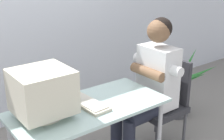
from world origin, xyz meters
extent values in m
cylinder|color=#B7B7BC|center=(0.56, -0.24, 0.34)|extent=(0.04, 0.04, 0.68)
cylinder|color=#B7B7BC|center=(0.56, 0.24, 0.34)|extent=(0.04, 0.04, 0.68)
cube|color=silver|center=(0.00, 0.00, 0.69)|extent=(1.25, 0.60, 0.03)
cylinder|color=beige|center=(-0.36, 0.04, 0.72)|extent=(0.25, 0.25, 0.02)
cylinder|color=beige|center=(-0.36, 0.04, 0.74)|extent=(0.06, 0.06, 0.03)
cube|color=beige|center=(-0.36, 0.04, 0.92)|extent=(0.39, 0.38, 0.31)
cube|color=black|center=(-0.16, 0.04, 0.92)|extent=(0.01, 0.32, 0.25)
cube|color=beige|center=(0.00, 0.02, 0.72)|extent=(0.19, 0.42, 0.02)
cube|color=beige|center=(0.00, 0.02, 0.73)|extent=(0.16, 0.38, 0.01)
cylinder|color=#4C4C51|center=(1.01, -0.16, 0.20)|extent=(0.03, 0.03, 0.39)
cylinder|color=#4C4C51|center=(0.62, 0.23, 0.20)|extent=(0.03, 0.03, 0.39)
cylinder|color=#4C4C51|center=(1.01, 0.23, 0.20)|extent=(0.03, 0.03, 0.39)
cube|color=#2D2D33|center=(0.82, 0.04, 0.42)|extent=(0.45, 0.45, 0.06)
cube|color=#2D2D33|center=(1.02, 0.04, 0.68)|extent=(0.04, 0.40, 0.44)
cube|color=silver|center=(0.80, 0.04, 0.76)|extent=(0.22, 0.37, 0.58)
sphere|color=brown|center=(0.78, 0.04, 1.19)|extent=(0.21, 0.21, 0.21)
sphere|color=black|center=(0.81, 0.04, 1.21)|extent=(0.20, 0.20, 0.20)
cylinder|color=#262838|center=(0.59, -0.05, 0.47)|extent=(0.42, 0.14, 0.14)
cylinder|color=#262838|center=(0.59, 0.13, 0.47)|extent=(0.42, 0.14, 0.14)
cylinder|color=#262838|center=(0.38, 0.13, 0.24)|extent=(0.11, 0.11, 0.47)
cylinder|color=silver|center=(0.78, -0.18, 0.88)|extent=(0.09, 0.14, 0.09)
cylinder|color=silver|center=(0.78, 0.25, 0.88)|extent=(0.09, 0.14, 0.09)
cylinder|color=brown|center=(0.66, 0.04, 0.83)|extent=(0.09, 0.37, 0.09)
cylinder|color=#4C4C51|center=(1.49, 0.36, 0.13)|extent=(0.30, 0.30, 0.26)
cylinder|color=brown|center=(1.49, 0.36, 0.34)|extent=(0.04, 0.04, 0.16)
cone|color=#2F7D35|center=(1.63, 0.37, 0.58)|extent=(0.41, 0.10, 0.46)
cone|color=#2F7D35|center=(1.59, 0.50, 0.55)|extent=(0.29, 0.42, 0.43)
cone|color=#2F7D35|center=(1.51, 0.56, 0.51)|extent=(0.11, 0.52, 0.30)
cone|color=#2F7D35|center=(1.41, 0.48, 0.58)|extent=(0.27, 0.36, 0.48)
cone|color=#2F7D35|center=(1.34, 0.39, 0.57)|extent=(0.44, 0.16, 0.44)
cone|color=#2F7D35|center=(1.34, 0.25, 0.52)|extent=(0.42, 0.39, 0.36)
cone|color=#2F7D35|center=(1.46, 0.18, 0.53)|extent=(0.15, 0.50, 0.36)
cone|color=#2F7D35|center=(1.65, 0.25, 0.51)|extent=(0.43, 0.39, 0.34)
camera|label=1|loc=(-1.17, -1.82, 1.78)|focal=48.99mm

